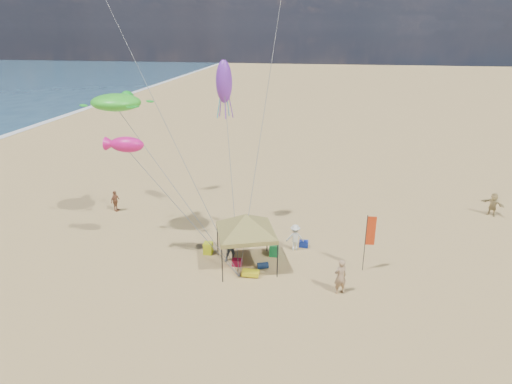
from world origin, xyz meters
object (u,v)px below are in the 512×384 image
canopy_tent (246,216)px  cooler_red (237,262)px  beach_cart (251,273)px  person_near_a (340,277)px  person_far_a (115,201)px  feather_flag (369,234)px  person_far_c (493,204)px  chair_green (274,250)px  person_near_c (295,237)px  person_near_b (232,246)px  chair_yellow (208,248)px  cooler_blue (304,244)px

canopy_tent → cooler_red: bearing=-170.7°
beach_cart → person_near_a: bearing=-9.9°
person_near_a → person_far_a: (-15.86, 7.99, -0.17)m
feather_flag → person_far_c: feather_flag is taller
chair_green → person_near_c: (1.15, 0.91, 0.47)m
chair_green → person_far_c: size_ratio=0.42×
canopy_tent → person_far_a: (-10.74, 6.10, -2.26)m
chair_green → person_near_c: bearing=38.5°
canopy_tent → person_far_c: bearing=31.3°
person_far_a → person_near_c: bearing=-95.0°
person_near_a → person_near_b: size_ratio=1.00×
feather_flag → person_far_c: bearing=44.4°
person_near_c → person_near_b: bearing=21.2°
person_far_a → person_far_c: size_ratio=0.92×
chair_green → person_near_c: 1.54m
chair_yellow → canopy_tent: bearing=-22.3°
chair_yellow → person_far_c: 20.35m
person_near_a → person_far_a: person_near_a is taller
feather_flag → person_near_c: size_ratio=2.03×
cooler_blue → person_near_a: person_near_a is taller
chair_yellow → person_near_a: (7.59, -2.90, 0.59)m
cooler_red → person_far_a: bearing=148.9°
chair_green → person_near_c: person_near_c is taller
feather_flag → person_near_a: bearing=-121.3°
beach_cart → person_near_c: person_near_c is taller
cooler_red → person_near_c: (3.05, 2.40, 0.63)m
beach_cart → person_far_a: (-11.18, 7.17, 0.58)m
chair_green → beach_cart: bearing=-111.2°
feather_flag → chair_green: 5.58m
chair_green → person_far_a: size_ratio=0.45×
canopy_tent → person_near_c: size_ratio=3.44×
cooler_blue → person_near_c: bearing=-137.2°
feather_flag → cooler_red: size_ratio=6.13×
person_near_b → person_far_a: person_near_b is taller
cooler_blue → person_near_a: (2.07, -4.66, 0.75)m
chair_yellow → person_near_a: person_near_a is taller
person_near_c → person_far_c: (13.39, 7.38, 0.03)m
cooler_red → person_near_a: 5.95m
feather_flag → chair_green: (-5.20, 0.86, -1.85)m
cooler_red → cooler_blue: 4.56m
chair_green → person_near_a: size_ratio=0.37×
canopy_tent → chair_green: canopy_tent is taller
cooler_red → chair_green: (1.90, 1.48, 0.16)m
canopy_tent → feather_flag: bearing=4.7°
person_near_b → person_far_c: (16.80, 9.34, -0.10)m
canopy_tent → beach_cart: (0.43, -1.07, -2.83)m
chair_green → cooler_blue: bearing=39.9°
canopy_tent → person_far_c: size_ratio=3.33×
cooler_blue → person_near_b: person_near_b is taller
cooler_blue → person_near_c: size_ratio=0.33×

